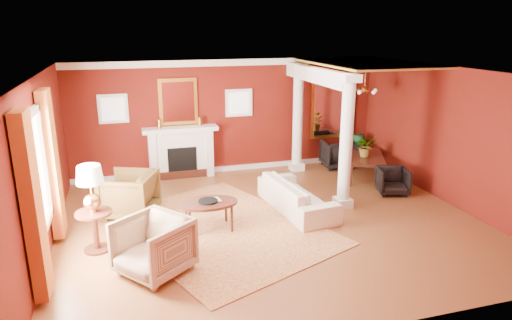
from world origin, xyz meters
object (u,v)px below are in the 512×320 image
object	(u,v)px
sofa	(297,190)
side_table	(92,194)
armchair_stripe	(153,244)
coffee_table	(208,204)
dining_table	(366,161)
armchair_leopard	(129,192)

from	to	relation	value
sofa	side_table	world-z (taller)	side_table
armchair_stripe	coffee_table	distance (m)	1.72
coffee_table	dining_table	xyz separation A→B (m)	(4.38, 1.92, -0.07)
armchair_leopard	dining_table	world-z (taller)	armchair_leopard
side_table	sofa	bearing A→B (deg)	10.23
armchair_stripe	coffee_table	size ratio (longest dim) A/B	0.90
sofa	armchair_stripe	world-z (taller)	armchair_stripe
sofa	side_table	bearing A→B (deg)	94.11
side_table	dining_table	size ratio (longest dim) A/B	0.95
dining_table	sofa	bearing A→B (deg)	145.90
armchair_stripe	coffee_table	bearing A→B (deg)	102.10
sofa	side_table	size ratio (longest dim) A/B	1.44
sofa	armchair_leopard	xyz separation A→B (m)	(-3.35, 0.66, 0.07)
sofa	side_table	distance (m)	4.05
coffee_table	side_table	bearing A→B (deg)	-172.17
dining_table	armchair_leopard	bearing A→B (deg)	122.69
side_table	dining_table	xyz separation A→B (m)	(6.37, 2.19, -0.58)
coffee_table	dining_table	distance (m)	4.78
armchair_leopard	side_table	bearing A→B (deg)	0.08
armchair_leopard	coffee_table	xyz separation A→B (m)	(1.40, -1.09, 0.01)
armchair_leopard	dining_table	xyz separation A→B (m)	(5.78, 0.83, -0.05)
coffee_table	side_table	size ratio (longest dim) A/B	0.73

